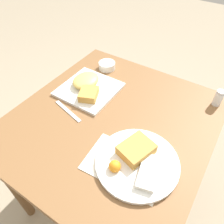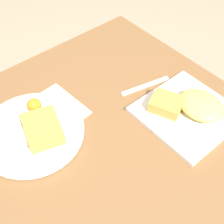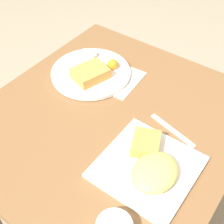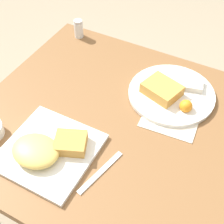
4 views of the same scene
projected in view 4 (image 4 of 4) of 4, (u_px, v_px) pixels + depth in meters
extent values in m
plane|color=gray|center=(111.00, 212.00, 1.58)|extent=(8.00, 8.00, 0.00)
cube|color=brown|center=(111.00, 122.00, 1.06)|extent=(0.90, 0.84, 0.04)
cylinder|color=brown|center=(78.00, 94.00, 1.66)|extent=(0.05, 0.05, 0.69)
cylinder|color=brown|center=(224.00, 151.00, 1.42)|extent=(0.05, 0.05, 0.69)
cube|color=beige|center=(176.00, 105.00, 1.09)|extent=(0.20, 0.30, 0.00)
cube|color=white|center=(49.00, 151.00, 0.95)|extent=(0.27, 0.27, 0.01)
ellipsoid|color=#EAC660|center=(36.00, 151.00, 0.92)|extent=(0.15, 0.12, 0.04)
cube|color=gold|center=(71.00, 143.00, 0.94)|extent=(0.12, 0.11, 0.04)
cylinder|color=white|center=(171.00, 94.00, 1.11)|extent=(0.31, 0.31, 0.01)
cube|color=gold|center=(162.00, 89.00, 1.09)|extent=(0.15, 0.13, 0.04)
cube|color=silver|center=(183.00, 83.00, 1.12)|extent=(0.15, 0.09, 0.02)
sphere|color=orange|center=(186.00, 106.00, 1.04)|extent=(0.04, 0.04, 0.04)
cylinder|color=white|center=(79.00, 30.00, 1.34)|extent=(0.04, 0.04, 0.07)
cylinder|color=white|center=(79.00, 33.00, 1.35)|extent=(0.03, 0.03, 0.04)
cylinder|color=silver|center=(78.00, 22.00, 1.31)|extent=(0.04, 0.04, 0.01)
cube|color=silver|center=(100.00, 172.00, 0.91)|extent=(0.06, 0.18, 0.00)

